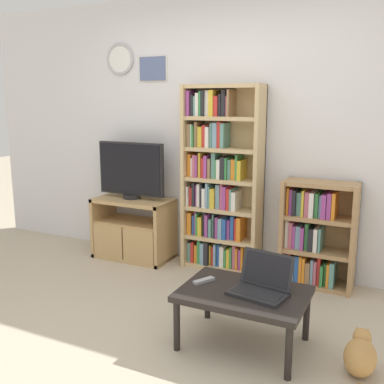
% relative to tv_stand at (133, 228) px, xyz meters
% --- Properties ---
extents(ground_plane, '(18.00, 18.00, 0.00)m').
position_rel_tv_stand_xyz_m(ground_plane, '(0.94, -1.46, -0.31)').
color(ground_plane, '#BCAD93').
extents(wall_back, '(5.80, 0.09, 2.60)m').
position_rel_tv_stand_xyz_m(wall_back, '(0.93, 0.29, 0.99)').
color(wall_back, silver).
rests_on(wall_back, ground_plane).
extents(tv_stand, '(0.80, 0.44, 0.62)m').
position_rel_tv_stand_xyz_m(tv_stand, '(0.00, 0.00, 0.00)').
color(tv_stand, tan).
rests_on(tv_stand, ground_plane).
extents(television, '(0.74, 0.18, 0.58)m').
position_rel_tv_stand_xyz_m(television, '(-0.02, 0.03, 0.60)').
color(television, black).
rests_on(television, tv_stand).
extents(bookshelf_tall, '(0.75, 0.26, 1.76)m').
position_rel_tv_stand_xyz_m(bookshelf_tall, '(0.90, 0.13, 0.53)').
color(bookshelf_tall, tan).
rests_on(bookshelf_tall, ground_plane).
extents(bookshelf_short, '(0.63, 0.30, 0.94)m').
position_rel_tv_stand_xyz_m(bookshelf_short, '(1.82, 0.11, 0.14)').
color(bookshelf_short, tan).
rests_on(bookshelf_short, ground_plane).
extents(coffee_table, '(0.82, 0.58, 0.39)m').
position_rel_tv_stand_xyz_m(coffee_table, '(1.60, -1.13, 0.03)').
color(coffee_table, black).
rests_on(coffee_table, ground_plane).
extents(laptop, '(0.40, 0.33, 0.25)m').
position_rel_tv_stand_xyz_m(laptop, '(1.71, -1.10, 0.14)').
color(laptop, '#232326').
rests_on(laptop, coffee_table).
extents(remote_near_laptop, '(0.11, 0.16, 0.02)m').
position_rel_tv_stand_xyz_m(remote_near_laptop, '(1.30, -1.11, 0.08)').
color(remote_near_laptop, '#99999E').
rests_on(remote_near_laptop, coffee_table).
extents(cat, '(0.22, 0.48, 0.28)m').
position_rel_tv_stand_xyz_m(cat, '(2.35, -1.14, -0.19)').
color(cat, '#B78447').
rests_on(cat, ground_plane).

